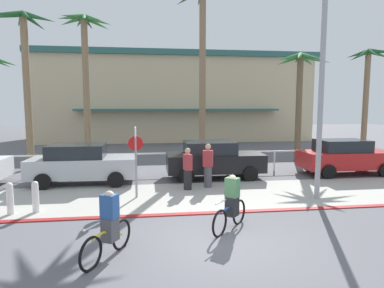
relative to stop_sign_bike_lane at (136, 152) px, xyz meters
The scene contains 21 objects.
ground_plane 6.36m from the stop_sign_bike_lane, 69.28° to the left, with size 80.00×80.00×0.00m, color #5B5B60.
sidewalk_strip 2.74m from the stop_sign_bike_lane, ahead, with size 44.00×4.00×0.02m, color #ADAAA0.
curb_paint 3.42m from the stop_sign_bike_lane, 43.52° to the right, with size 44.00×0.24×0.03m, color maroon.
building_backdrop 23.69m from the stop_sign_bike_lane, 82.24° to the left, with size 26.08×12.63×8.27m.
rail_fence 4.84m from the stop_sign_bike_lane, 62.89° to the left, with size 18.81×0.08×1.04m.
stop_sign_bike_lane is the anchor object (origin of this frame).
bollard_0 3.50m from the stop_sign_bike_lane, 157.04° to the right, with size 0.20×0.20×1.00m.
bollard_2 4.15m from the stop_sign_bike_lane, 159.62° to the right, with size 0.20×0.20×1.00m.
streetlight_curb 7.00m from the stop_sign_bike_lane, 10.69° to the right, with size 0.24×2.54×7.50m.
palm_tree_2 9.55m from the stop_sign_bike_lane, 132.04° to the left, with size 3.44×3.10×8.09m.
palm_tree_3 9.33m from the stop_sign_bike_lane, 111.36° to the left, with size 2.94×3.05×8.33m.
palm_tree_4 9.47m from the stop_sign_bike_lane, 62.87° to the left, with size 3.02×3.22×9.84m.
palm_tree_5 12.07m from the stop_sign_bike_lane, 36.13° to the left, with size 3.62×3.21×6.41m.
palm_tree_6 17.53m from the stop_sign_bike_lane, 30.04° to the left, with size 3.02×3.08×7.05m.
car_silver_1 3.55m from the stop_sign_bike_lane, 133.01° to the left, with size 4.40×2.02×1.69m.
car_black_2 4.56m from the stop_sign_bike_lane, 40.60° to the left, with size 4.40×2.02×1.69m.
car_red_3 10.35m from the stop_sign_bike_lane, 16.43° to the left, with size 4.40×2.02×1.69m.
cyclist_blue_0 4.41m from the stop_sign_bike_lane, 52.32° to the right, with size 1.26×1.39×1.50m.
cyclist_yellow_1 4.81m from the stop_sign_bike_lane, 95.24° to the right, with size 0.93×1.62×1.50m.
pedestrian_0 3.18m from the stop_sign_bike_lane, 22.65° to the left, with size 0.46×0.40×1.79m.
pedestrian_1 2.34m from the stop_sign_bike_lane, 24.54° to the left, with size 0.38×0.45×1.67m.
Camera 1 is at (-1.72, -7.53, 3.28)m, focal length 30.90 mm.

